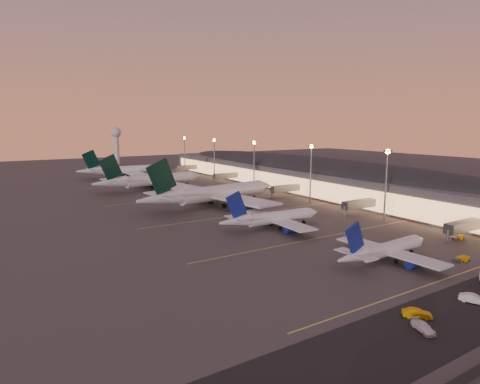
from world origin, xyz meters
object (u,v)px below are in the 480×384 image
at_px(airliner_narrow_south, 385,250).
at_px(airliner_wide_mid, 151,180).
at_px(radar_tower, 116,140).
at_px(baggage_tug_b, 458,237).
at_px(service_van_b, 417,313).
at_px(baggage_tug_a, 462,259).
at_px(airliner_wide_far, 125,170).
at_px(airliner_wide_near, 212,194).
at_px(service_van_c, 474,299).
at_px(airliner_narrow_north, 272,218).
at_px(service_van_a, 423,327).

relative_size(airliner_narrow_south, airliner_wide_mid, 0.54).
relative_size(airliner_wide_mid, radar_tower, 1.95).
height_order(baggage_tug_b, service_van_b, service_van_b).
bearing_deg(airliner_narrow_south, baggage_tug_a, -32.97).
xyz_separation_m(airliner_wide_mid, airliner_wide_far, (2.75, 58.73, -0.31)).
height_order(airliner_wide_near, radar_tower, radar_tower).
bearing_deg(service_van_c, service_van_b, 150.14).
distance_m(airliner_narrow_north, service_van_c, 66.82).
bearing_deg(airliner_narrow_south, service_van_b, -133.31).
height_order(airliner_wide_mid, baggage_tug_b, airliner_wide_mid).
relative_size(baggage_tug_a, baggage_tug_b, 1.08).
bearing_deg(service_van_b, service_van_c, -53.49).
distance_m(airliner_narrow_south, airliner_wide_near, 84.48).
bearing_deg(airliner_narrow_north, airliner_wide_near, 92.79).
relative_size(airliner_wide_far, baggage_tug_a, 13.38).
xyz_separation_m(airliner_narrow_south, airliner_wide_mid, (-10.58, 140.83, 2.08)).
height_order(airliner_wide_mid, airliner_wide_far, airliner_wide_mid).
relative_size(radar_tower, baggage_tug_b, 7.90).
relative_size(baggage_tug_a, service_van_c, 0.85).
height_order(airliner_wide_near, baggage_tug_b, airliner_wide_near).
bearing_deg(baggage_tug_a, radar_tower, 99.98).
xyz_separation_m(airliner_wide_far, radar_tower, (19.72, 90.62, 16.97)).
distance_m(airliner_wide_near, airliner_wide_far, 115.28).
relative_size(airliner_wide_mid, baggage_tug_b, 15.38).
height_order(baggage_tug_a, service_van_a, service_van_a).
distance_m(airliner_wide_near, service_van_b, 108.32).
height_order(airliner_wide_far, service_van_b, airliner_wide_far).
bearing_deg(baggage_tug_a, service_van_b, -152.15).
distance_m(radar_tower, service_van_b, 315.22).
bearing_deg(service_van_c, airliner_narrow_north, 67.94).
bearing_deg(service_van_b, baggage_tug_a, -26.41).
xyz_separation_m(airliner_narrow_north, baggage_tug_b, (40.65, -40.23, -3.03)).
bearing_deg(airliner_narrow_north, baggage_tug_a, -64.36).
distance_m(airliner_narrow_south, service_van_b, 30.21).
xyz_separation_m(airliner_wide_near, service_van_c, (-0.78, -109.22, -4.83)).
relative_size(radar_tower, baggage_tug_a, 7.31).
distance_m(airliner_wide_far, service_van_c, 224.50).
xyz_separation_m(airliner_narrow_north, airliner_wide_mid, (-6.18, 98.95, 1.64)).
relative_size(baggage_tug_a, service_van_a, 0.88).
height_order(airliner_narrow_south, airliner_wide_far, airliner_wide_far).
xyz_separation_m(baggage_tug_a, service_van_b, (-36.87, -12.60, 0.25)).
xyz_separation_m(airliner_narrow_south, baggage_tug_b, (36.24, 1.65, -2.58)).
bearing_deg(airliner_narrow_north, airliner_wide_mid, 96.75).
xyz_separation_m(radar_tower, service_van_c, (-16.80, -315.06, -21.02)).
xyz_separation_m(baggage_tug_b, service_van_a, (-59.42, -27.88, 0.18)).
distance_m(airliner_narrow_north, service_van_b, 66.47).
relative_size(airliner_wide_far, service_van_c, 11.42).
distance_m(baggage_tug_b, service_van_b, 61.08).
bearing_deg(service_van_a, radar_tower, 104.66).
bearing_deg(airliner_narrow_north, service_van_c, -87.25).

